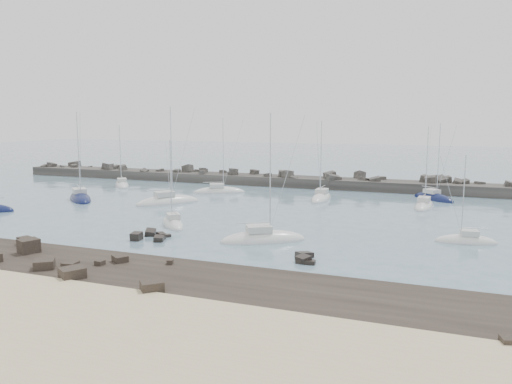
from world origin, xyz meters
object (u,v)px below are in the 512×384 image
(sailboat_1, at_px, (122,185))
(sailboat_9, at_px, (466,242))
(sailboat_6, at_px, (321,199))
(sailboat_10, at_px, (424,206))
(sailboat_5, at_px, (173,224))
(sailboat_3, at_px, (167,202))
(sailboat_8, at_px, (433,199))
(sailboat_7, at_px, (263,240))
(sailboat_13, at_px, (80,199))
(sailboat_4, at_px, (219,192))

(sailboat_1, xyz_separation_m, sailboat_9, (61.56, -24.63, -0.01))
(sailboat_1, relative_size, sailboat_9, 1.26)
(sailboat_6, height_order, sailboat_10, sailboat_6)
(sailboat_9, xyz_separation_m, sailboat_10, (-5.12, 20.99, 0.01))
(sailboat_1, height_order, sailboat_6, sailboat_6)
(sailboat_5, relative_size, sailboat_10, 0.89)
(sailboat_3, bearing_deg, sailboat_1, 142.69)
(sailboat_1, height_order, sailboat_8, sailboat_8)
(sailboat_5, xyz_separation_m, sailboat_10, (28.72, 24.42, -0.00))
(sailboat_3, xyz_separation_m, sailboat_7, (22.23, -17.39, -0.01))
(sailboat_3, bearing_deg, sailboat_10, 15.77)
(sailboat_7, xyz_separation_m, sailboat_9, (20.58, 7.04, -0.01))
(sailboat_5, xyz_separation_m, sailboat_6, (12.65, 26.02, 0.00))
(sailboat_6, relative_size, sailboat_8, 1.03)
(sailboat_8, height_order, sailboat_9, sailboat_8)
(sailboat_1, bearing_deg, sailboat_3, -37.31)
(sailboat_8, height_order, sailboat_10, sailboat_8)
(sailboat_8, bearing_deg, sailboat_13, -158.74)
(sailboat_6, distance_m, sailboat_9, 30.97)
(sailboat_7, relative_size, sailboat_10, 1.14)
(sailboat_5, relative_size, sailboat_7, 0.77)
(sailboat_5, height_order, sailboat_7, sailboat_7)
(sailboat_1, bearing_deg, sailboat_7, -37.70)
(sailboat_7, bearing_deg, sailboat_5, 164.78)
(sailboat_6, bearing_deg, sailboat_1, 177.09)
(sailboat_4, bearing_deg, sailboat_1, 176.91)
(sailboat_13, bearing_deg, sailboat_6, 21.41)
(sailboat_10, xyz_separation_m, sailboat_13, (-52.72, -12.78, 0.01))
(sailboat_3, xyz_separation_m, sailboat_10, (37.69, 10.64, -0.01))
(sailboat_4, height_order, sailboat_10, sailboat_4)
(sailboat_6, xyz_separation_m, sailboat_7, (0.61, -29.62, -0.00))
(sailboat_3, relative_size, sailboat_6, 1.17)
(sailboat_13, bearing_deg, sailboat_5, -25.88)
(sailboat_4, height_order, sailboat_8, sailboat_4)
(sailboat_5, relative_size, sailboat_13, 0.75)
(sailboat_1, bearing_deg, sailboat_13, -77.27)
(sailboat_4, height_order, sailboat_13, sailboat_13)
(sailboat_7, bearing_deg, sailboat_10, 61.13)
(sailboat_1, height_order, sailboat_7, sailboat_7)
(sailboat_6, distance_m, sailboat_13, 39.37)
(sailboat_8, bearing_deg, sailboat_9, -82.19)
(sailboat_1, bearing_deg, sailboat_6, -2.91)
(sailboat_4, xyz_separation_m, sailboat_10, (34.85, -2.48, 0.01))
(sailboat_1, relative_size, sailboat_7, 0.86)
(sailboat_1, bearing_deg, sailboat_4, -3.09)
(sailboat_5, xyz_separation_m, sailboat_13, (-24.01, 11.65, 0.01))
(sailboat_4, relative_size, sailboat_9, 1.39)
(sailboat_5, bearing_deg, sailboat_8, 47.52)
(sailboat_3, bearing_deg, sailboat_4, 77.82)
(sailboat_4, bearing_deg, sailboat_9, -30.42)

